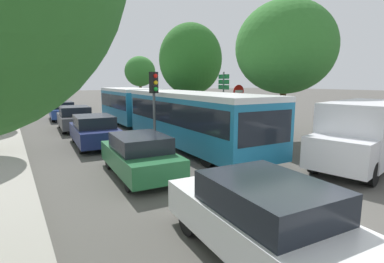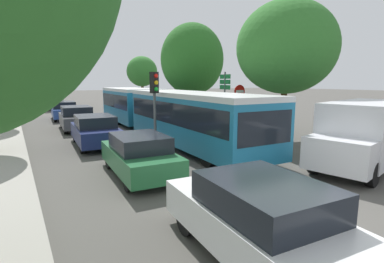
# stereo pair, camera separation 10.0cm
# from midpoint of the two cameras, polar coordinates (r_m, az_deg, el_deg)

# --- Properties ---
(ground_plane) EXTENTS (200.00, 200.00, 0.00)m
(ground_plane) POSITION_cam_midpoint_polar(r_m,az_deg,el_deg) (7.37, 20.65, -15.18)
(ground_plane) COLOR #4F4C47
(articulated_bus) EXTENTS (3.14, 17.01, 2.51)m
(articulated_bus) POSITION_cam_midpoint_polar(r_m,az_deg,el_deg) (16.83, -5.74, 4.21)
(articulated_bus) COLOR teal
(articulated_bus) RESTS_ON ground
(city_bus_rear) EXTENTS (2.69, 11.66, 2.51)m
(city_bus_rear) POSITION_cam_midpoint_polar(r_m,az_deg,el_deg) (39.27, -26.15, 6.32)
(city_bus_rear) COLOR silver
(city_bus_rear) RESTS_ON ground
(queued_car_white) EXTENTS (2.00, 4.18, 1.42)m
(queued_car_white) POSITION_cam_midpoint_polar(r_m,az_deg,el_deg) (5.35, 13.55, -16.04)
(queued_car_white) COLOR white
(queued_car_white) RESTS_ON ground
(queued_car_green) EXTENTS (1.90, 3.98, 1.35)m
(queued_car_green) POSITION_cam_midpoint_polar(r_m,az_deg,el_deg) (9.70, -9.70, -4.44)
(queued_car_green) COLOR #236638
(queued_car_green) RESTS_ON ground
(queued_car_navy) EXTENTS (2.03, 4.26, 1.44)m
(queued_car_navy) POSITION_cam_midpoint_polar(r_m,az_deg,el_deg) (14.69, -17.78, 0.19)
(queued_car_navy) COLOR navy
(queued_car_navy) RESTS_ON ground
(queued_car_graphite) EXTENTS (2.09, 4.37, 1.48)m
(queued_car_graphite) POSITION_cam_midpoint_polar(r_m,az_deg,el_deg) (19.96, -20.99, 2.44)
(queued_car_graphite) COLOR #47474C
(queued_car_graphite) RESTS_ON ground
(queued_car_blue) EXTENTS (2.02, 4.22, 1.43)m
(queued_car_blue) POSITION_cam_midpoint_polar(r_m,az_deg,el_deg) (25.72, -23.08, 3.71)
(queued_car_blue) COLOR #284799
(queued_car_blue) RESTS_ON ground
(white_van) EXTENTS (5.31, 3.02, 2.31)m
(white_van) POSITION_cam_midpoint_polar(r_m,az_deg,el_deg) (11.94, 30.16, -0.25)
(white_van) COLOR silver
(white_van) RESTS_ON ground
(traffic_light) EXTENTS (0.36, 0.39, 3.40)m
(traffic_light) POSITION_cam_midpoint_polar(r_m,az_deg,el_deg) (13.08, -6.90, 7.27)
(traffic_light) COLOR #56595E
(traffic_light) RESTS_ON ground
(no_entry_sign) EXTENTS (0.70, 0.08, 2.82)m
(no_entry_sign) POSITION_cam_midpoint_polar(r_m,az_deg,el_deg) (16.28, 9.17, 5.46)
(no_entry_sign) COLOR #56595E
(no_entry_sign) RESTS_ON ground
(direction_sign_post) EXTENTS (0.31, 1.39, 3.60)m
(direction_sign_post) POSITION_cam_midpoint_polar(r_m,az_deg,el_deg) (19.76, 6.42, 8.23)
(direction_sign_post) COLOR #56595E
(direction_sign_post) RESTS_ON ground
(tree_right_near) EXTENTS (4.95, 4.95, 6.97)m
(tree_right_near) POSITION_cam_midpoint_polar(r_m,az_deg,el_deg) (16.08, 17.62, 14.64)
(tree_right_near) COLOR #51381E
(tree_right_near) RESTS_ON ground
(tree_right_mid) EXTENTS (4.91, 4.91, 7.45)m
(tree_right_mid) POSITION_cam_midpoint_polar(r_m,az_deg,el_deg) (24.04, 0.13, 13.57)
(tree_right_mid) COLOR #51381E
(tree_right_mid) RESTS_ON ground
(tree_right_far) EXTENTS (3.23, 3.23, 5.62)m
(tree_right_far) POSITION_cam_midpoint_polar(r_m,az_deg,el_deg) (32.82, -9.29, 11.08)
(tree_right_far) COLOR #51381E
(tree_right_far) RESTS_ON ground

